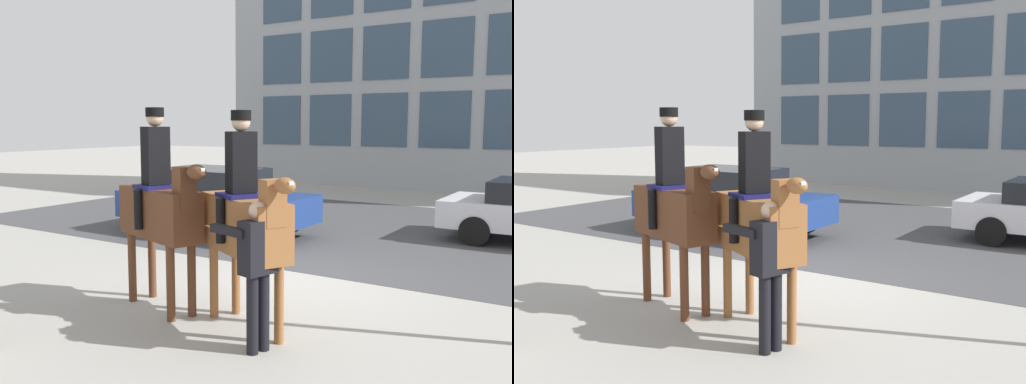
% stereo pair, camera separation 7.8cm
% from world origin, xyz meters
% --- Properties ---
extents(ground_plane, '(80.00, 80.00, 0.00)m').
position_xyz_m(ground_plane, '(0.00, 0.00, 0.00)').
color(ground_plane, '#9E9B93').
extents(road_surface, '(20.05, 8.50, 0.01)m').
position_xyz_m(road_surface, '(0.00, 4.75, 0.00)').
color(road_surface, '#444447').
rests_on(road_surface, ground_plane).
extents(mounted_horse_lead, '(1.81, 0.87, 2.66)m').
position_xyz_m(mounted_horse_lead, '(-0.76, -2.11, 1.37)').
color(mounted_horse_lead, '#59331E').
rests_on(mounted_horse_lead, ground_plane).
extents(mounted_horse_companion, '(1.79, 1.21, 2.61)m').
position_xyz_m(mounted_horse_companion, '(0.61, -2.16, 1.33)').
color(mounted_horse_companion, brown).
rests_on(mounted_horse_companion, ground_plane).
extents(pedestrian_bystander, '(0.90, 0.44, 1.65)m').
position_xyz_m(pedestrian_bystander, '(1.08, -2.64, 0.97)').
color(pedestrian_bystander, black).
rests_on(pedestrian_bystander, ground_plane).
extents(street_car_near_lane, '(4.34, 2.00, 1.47)m').
position_xyz_m(street_car_near_lane, '(-3.31, 2.43, 0.77)').
color(street_car_near_lane, navy).
rests_on(street_car_near_lane, ground_plane).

